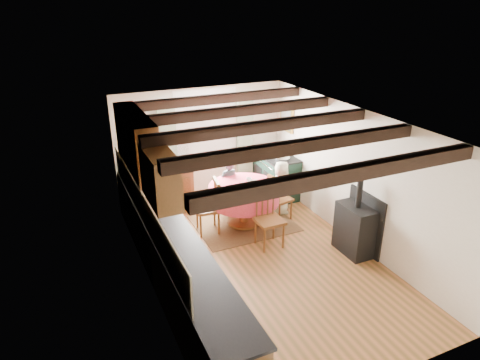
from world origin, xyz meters
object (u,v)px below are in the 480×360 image
chair_left (207,207)px  dining_table (244,205)px  child_far (228,186)px  child_right (281,187)px  cup (249,180)px  cast_iron_stove (356,217)px  chair_near (270,219)px  chair_right (280,197)px  aga_range (276,176)px

chair_left → dining_table: bearing=97.2°
child_far → child_right: 1.05m
dining_table → cup: bearing=32.7°
dining_table → child_far: 0.64m
chair_left → cast_iron_stove: 2.64m
chair_near → chair_right: chair_near is taller
dining_table → cast_iron_stove: bearing=-52.3°
cast_iron_stove → child_far: 2.66m
dining_table → child_right: 0.91m
dining_table → chair_near: chair_near is taller
aga_range → cup: (-1.04, -0.79, 0.38)m
dining_table → chair_near: bearing=-85.0°
child_far → child_right: size_ratio=1.03×
cup → chair_left: bearing=-174.8°
chair_right → child_right: 0.29m
dining_table → cast_iron_stove: (1.29, -1.67, 0.28)m
aga_range → cup: size_ratio=9.97×
child_right → cup: bearing=105.8°
aga_range → chair_left: bearing=-155.5°
dining_table → chair_left: chair_left is taller
dining_table → cast_iron_stove: 2.13m
dining_table → aga_range: 1.48m
cup → child_right: bearing=4.2°
cast_iron_stove → child_right: bearing=102.7°
chair_near → cup: (0.07, 0.99, 0.32)m
chair_near → cup: bearing=85.7°
chair_near → child_far: size_ratio=0.93×
chair_left → chair_right: size_ratio=1.10×
aga_range → cast_iron_stove: 2.57m
chair_left → cast_iron_stove: bearing=58.5°
chair_near → cast_iron_stove: cast_iron_stove is taller
aga_range → child_right: bearing=-112.2°
dining_table → cast_iron_stove: size_ratio=0.98×
chair_left → aga_range: chair_left is taller
cast_iron_stove → cup: bearing=122.9°
dining_table → cup: (0.15, 0.10, 0.45)m
chair_near → chair_right: (0.66, 0.80, -0.06)m
chair_near → child_right: (0.80, 1.05, 0.02)m
child_far → cup: 0.63m
aga_range → cup: 1.36m
aga_range → dining_table: bearing=-143.1°
dining_table → chair_right: (0.74, -0.09, 0.07)m
cast_iron_stove → child_right: cast_iron_stove is taller
dining_table → child_far: bearing=95.1°
chair_left → chair_right: bearing=94.2°
chair_right → child_far: 1.07m
chair_right → aga_range: 1.08m
chair_near → child_right: bearing=52.1°
dining_table → chair_near: 0.91m
child_right → chair_left: bearing=106.3°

